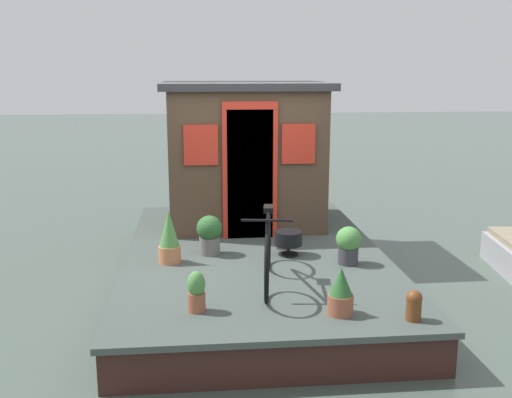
{
  "coord_description": "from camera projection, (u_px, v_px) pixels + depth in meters",
  "views": [
    {
      "loc": [
        -7.03,
        0.67,
        2.65
      ],
      "look_at": [
        -0.2,
        0.0,
        1.15
      ],
      "focal_mm": 41.75,
      "sensor_mm": 36.0,
      "label": 1
    }
  ],
  "objects": [
    {
      "name": "charcoal_grill",
      "position": [
        288.0,
        239.0,
        7.16
      ],
      "size": [
        0.34,
        0.34,
        0.3
      ],
      "color": "black",
      "rests_on": "houseboat_deck"
    },
    {
      "name": "bicycle",
      "position": [
        268.0,
        249.0,
        6.17
      ],
      "size": [
        1.68,
        0.5,
        0.8
      ],
      "color": "black",
      "rests_on": "houseboat_deck"
    },
    {
      "name": "houseboat_cabin",
      "position": [
        245.0,
        153.0,
        8.53
      ],
      "size": [
        1.82,
        2.31,
        2.03
      ],
      "color": "#4C3828",
      "rests_on": "houseboat_deck"
    },
    {
      "name": "potted_plant_mint",
      "position": [
        196.0,
        292.0,
        5.49
      ],
      "size": [
        0.17,
        0.17,
        0.39
      ],
      "color": "#935138",
      "rests_on": "houseboat_deck"
    },
    {
      "name": "potted_plant_ivy",
      "position": [
        169.0,
        238.0,
        6.86
      ],
      "size": [
        0.26,
        0.26,
        0.62
      ],
      "color": "#C6754C",
      "rests_on": "houseboat_deck"
    },
    {
      "name": "mooring_bollard",
      "position": [
        414.0,
        304.0,
        5.3
      ],
      "size": [
        0.15,
        0.15,
        0.28
      ],
      "color": "brown",
      "rests_on": "houseboat_deck"
    },
    {
      "name": "ground_plane",
      "position": [
        254.0,
        285.0,
        7.47
      ],
      "size": [
        60.0,
        60.0,
        0.0
      ],
      "primitive_type": "plane",
      "color": "#47564C"
    },
    {
      "name": "potted_plant_geranium",
      "position": [
        341.0,
        292.0,
        5.42
      ],
      "size": [
        0.24,
        0.24,
        0.45
      ],
      "color": "#935138",
      "rests_on": "houseboat_deck"
    },
    {
      "name": "potted_plant_sage",
      "position": [
        348.0,
        244.0,
        6.83
      ],
      "size": [
        0.29,
        0.29,
        0.44
      ],
      "color": "#38383D",
      "rests_on": "houseboat_deck"
    },
    {
      "name": "potted_plant_rosemary",
      "position": [
        209.0,
        234.0,
        7.19
      ],
      "size": [
        0.31,
        0.31,
        0.48
      ],
      "color": "slate",
      "rests_on": "houseboat_deck"
    },
    {
      "name": "houseboat_deck",
      "position": [
        254.0,
        268.0,
        7.42
      ],
      "size": [
        5.04,
        3.14,
        0.45
      ],
      "color": "#424C47",
      "rests_on": "ground_plane"
    }
  ]
}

